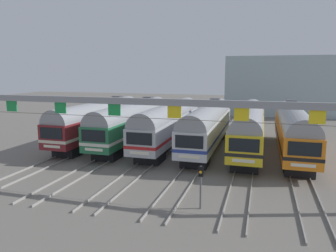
{
  "coord_description": "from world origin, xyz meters",
  "views": [
    {
      "loc": [
        7.58,
        -33.53,
        8.23
      ],
      "look_at": [
        -1.68,
        -2.0,
        2.65
      ],
      "focal_mm": 34.58,
      "sensor_mm": 36.0,
      "label": 1
    }
  ],
  "objects": [
    {
      "name": "commuter_train_yellow",
      "position": [
        6.38,
        -0.01,
        2.69
      ],
      "size": [
        2.88,
        18.06,
        4.77
      ],
      "color": "gold",
      "rests_on": "ground"
    },
    {
      "name": "catenary_gantry",
      "position": [
        -0.0,
        -13.5,
        5.37
      ],
      "size": [
        26.51,
        0.44,
        6.97
      ],
      "color": "gray",
      "rests_on": "ground"
    },
    {
      "name": "maintenance_building",
      "position": [
        12.16,
        32.31,
        5.48
      ],
      "size": [
        22.96,
        10.0,
        10.96
      ],
      "primitive_type": "cube",
      "color": "#9EB2B7",
      "rests_on": "ground"
    },
    {
      "name": "yard_signal_mast",
      "position": [
        4.25,
        -15.24,
        1.89
      ],
      "size": [
        0.28,
        0.35,
        2.69
      ],
      "color": "#59595E",
      "rests_on": "ground"
    },
    {
      "name": "commuter_train_silver",
      "position": [
        2.13,
        -0.0,
        2.69
      ],
      "size": [
        2.88,
        18.06,
        5.05
      ],
      "color": "silver",
      "rests_on": "ground"
    },
    {
      "name": "commuter_train_stainless",
      "position": [
        -2.13,
        -0.01,
        2.69
      ],
      "size": [
        2.88,
        18.06,
        4.77
      ],
      "color": "#B2B5BA",
      "rests_on": "ground"
    },
    {
      "name": "commuter_train_orange",
      "position": [
        10.63,
        -0.0,
        2.69
      ],
      "size": [
        2.88,
        18.06,
        5.05
      ],
      "color": "orange",
      "rests_on": "ground"
    },
    {
      "name": "commuter_train_green",
      "position": [
        -6.38,
        -0.0,
        2.69
      ],
      "size": [
        2.88,
        18.06,
        5.05
      ],
      "color": "#236B42",
      "rests_on": "ground"
    },
    {
      "name": "ground_plane",
      "position": [
        0.0,
        0.0,
        0.0
      ],
      "size": [
        160.0,
        160.0,
        0.0
      ],
      "primitive_type": "plane",
      "color": "slate"
    },
    {
      "name": "track_bed",
      "position": [
        -0.0,
        17.0,
        0.07
      ],
      "size": [
        22.77,
        70.0,
        0.15
      ],
      "color": "gray",
      "rests_on": "ground"
    },
    {
      "name": "commuter_train_maroon",
      "position": [
        -10.63,
        -0.0,
        2.69
      ],
      "size": [
        2.88,
        18.06,
        5.05
      ],
      "color": "maroon",
      "rests_on": "ground"
    }
  ]
}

